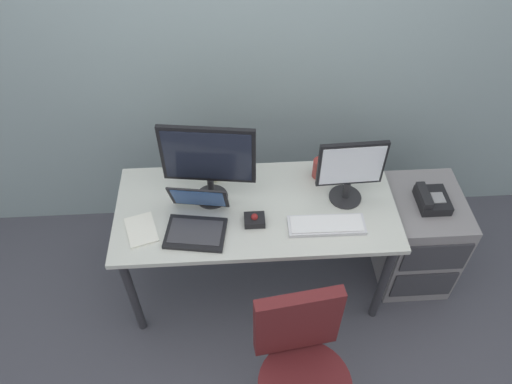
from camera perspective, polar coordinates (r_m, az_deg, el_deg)
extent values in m
plane|color=#4A4A54|center=(3.27, 0.00, -10.27)|extent=(8.00, 8.00, 0.00)
cube|color=#8CA0A2|center=(2.81, -0.90, 18.31)|extent=(6.00, 0.10, 2.80)
cube|color=silver|center=(2.69, 0.00, -1.96)|extent=(1.55, 0.70, 0.03)
cylinder|color=#2D2D33|center=(2.88, -14.27, -11.70)|extent=(0.05, 0.05, 0.70)
cylinder|color=#2D2D33|center=(2.93, 14.65, -10.24)|extent=(0.05, 0.05, 0.70)
cylinder|color=#2D2D33|center=(3.21, -13.14, -2.92)|extent=(0.05, 0.05, 0.70)
cylinder|color=#2D2D33|center=(3.26, 12.31, -1.78)|extent=(0.05, 0.05, 0.70)
cube|color=gray|center=(3.21, 18.28, -5.00)|extent=(0.42, 0.52, 0.67)
cube|color=#38383D|center=(2.96, 20.34, -7.25)|extent=(0.38, 0.01, 0.23)
cube|color=#38383D|center=(3.18, 19.04, -10.25)|extent=(0.38, 0.01, 0.23)
cube|color=black|center=(2.94, 20.00, -0.91)|extent=(0.17, 0.20, 0.06)
cube|color=black|center=(2.88, 19.13, -0.36)|extent=(0.05, 0.18, 0.04)
cube|color=gray|center=(2.92, 20.57, -0.63)|extent=(0.07, 0.08, 0.01)
cube|color=maroon|center=(2.30, 4.88, -14.95)|extent=(0.40, 0.11, 0.42)
cylinder|color=#262628|center=(2.73, -5.20, -0.55)|extent=(0.18, 0.18, 0.01)
cylinder|color=#262628|center=(2.68, -5.30, 0.51)|extent=(0.04, 0.04, 0.14)
cube|color=black|center=(2.51, -5.68, 4.37)|extent=(0.49, 0.09, 0.35)
cube|color=#1E2333|center=(2.50, -5.72, 4.15)|extent=(0.45, 0.06, 0.31)
cylinder|color=#262628|center=(2.77, 10.40, -0.57)|extent=(0.18, 0.18, 0.01)
cylinder|color=#262628|center=(2.72, 10.57, 0.29)|extent=(0.04, 0.04, 0.11)
cube|color=black|center=(2.59, 11.14, 3.26)|extent=(0.36, 0.04, 0.28)
cube|color=white|center=(2.58, 11.21, 3.04)|extent=(0.33, 0.02, 0.25)
cube|color=silver|center=(2.61, 8.26, -3.89)|extent=(0.41, 0.14, 0.02)
cube|color=white|center=(2.60, 8.30, -3.69)|extent=(0.38, 0.12, 0.01)
cube|color=black|center=(2.57, -7.10, -4.81)|extent=(0.34, 0.26, 0.02)
cube|color=#38383D|center=(2.56, -7.12, -4.65)|extent=(0.29, 0.20, 0.00)
cube|color=black|center=(2.58, -6.74, -0.64)|extent=(0.32, 0.14, 0.21)
cube|color=#335999|center=(2.58, -6.76, -0.74)|extent=(0.28, 0.12, 0.18)
cube|color=black|center=(2.59, -0.18, -3.31)|extent=(0.11, 0.09, 0.04)
sphere|color=maroon|center=(2.57, -0.18, -2.94)|extent=(0.04, 0.04, 0.04)
cylinder|color=#96342F|center=(2.83, 7.45, 2.77)|extent=(0.08, 0.08, 0.12)
torus|color=maroon|center=(2.83, 8.33, 2.84)|extent=(0.01, 0.07, 0.07)
cube|color=white|center=(2.64, -13.30, -4.33)|extent=(0.20, 0.24, 0.01)
ellipsoid|color=yellow|center=(2.86, -5.23, 2.60)|extent=(0.10, 0.19, 0.04)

